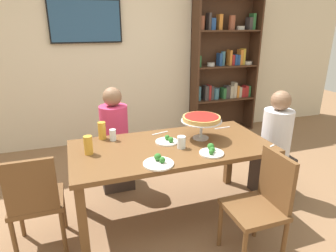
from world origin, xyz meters
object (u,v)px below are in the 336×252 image
(salad_plate_near_diner, at_px, (167,141))
(water_glass_clear_far, at_px, (113,135))
(salad_plate_spare, at_px, (211,151))
(water_glass_clear_near, at_px, (181,142))
(television, at_px, (86,21))
(salad_plate_far_diner, at_px, (159,162))
(chair_head_west, at_px, (35,200))
(diner_head_east, at_px, (274,152))
(cutlery_fork_far, at_px, (269,147))
(cutlery_knife_near, at_px, (160,133))
(deep_dish_pizza_stand, at_px, (201,120))
(dining_table, at_px, (172,154))
(chair_near_right, at_px, (262,202))
(bookshelf, at_px, (224,66))
(beer_glass_amber_short, at_px, (102,131))
(diner_far_left, at_px, (115,146))
(beer_glass_amber_tall, at_px, (88,145))
(cutlery_fork_near, at_px, (222,128))

(salad_plate_near_diner, height_order, water_glass_clear_far, water_glass_clear_far)
(salad_plate_spare, height_order, water_glass_clear_near, water_glass_clear_near)
(television, bearing_deg, salad_plate_near_diner, -76.47)
(salad_plate_far_diner, bearing_deg, chair_head_west, 167.19)
(salad_plate_near_diner, bearing_deg, water_glass_clear_near, -64.59)
(diner_head_east, xyz_separation_m, water_glass_clear_near, (-1.10, -0.11, 0.30))
(diner_head_east, height_order, salad_plate_spare, diner_head_east)
(water_glass_clear_far, relative_size, cutlery_fork_far, 0.60)
(diner_head_east, distance_m, cutlery_knife_near, 1.23)
(water_glass_clear_far, bearing_deg, deep_dish_pizza_stand, -15.61)
(chair_head_west, bearing_deg, water_glass_clear_near, 0.84)
(dining_table, bearing_deg, water_glass_clear_near, -54.10)
(chair_near_right, xyz_separation_m, salad_plate_near_diner, (-0.50, 0.77, 0.27))
(diner_head_east, xyz_separation_m, chair_near_right, (-0.67, -0.72, -0.01))
(deep_dish_pizza_stand, xyz_separation_m, cutlery_knife_near, (-0.33, 0.25, -0.18))
(bookshelf, height_order, chair_near_right, bookshelf)
(beer_glass_amber_short, bearing_deg, bookshelf, 36.93)
(dining_table, bearing_deg, deep_dish_pizza_stand, 11.89)
(dining_table, distance_m, cutlery_knife_near, 0.33)
(diner_far_left, distance_m, beer_glass_amber_short, 0.52)
(dining_table, bearing_deg, water_glass_clear_far, 148.82)
(beer_glass_amber_tall, xyz_separation_m, water_glass_clear_far, (0.24, 0.24, -0.03))
(beer_glass_amber_tall, relative_size, cutlery_knife_near, 0.88)
(diner_head_east, bearing_deg, beer_glass_amber_short, -11.01)
(deep_dish_pizza_stand, bearing_deg, water_glass_clear_far, 164.39)
(salad_plate_far_diner, height_order, water_glass_clear_far, water_glass_clear_far)
(diner_far_left, relative_size, chair_near_right, 1.32)
(water_glass_clear_near, bearing_deg, salad_plate_near_diner, 115.41)
(salad_plate_far_diner, height_order, cutlery_knife_near, salad_plate_far_diner)
(cutlery_knife_near, bearing_deg, diner_far_left, -60.56)
(salad_plate_near_diner, xyz_separation_m, beer_glass_amber_short, (-0.55, 0.28, 0.07))
(diner_head_east, height_order, cutlery_knife_near, diner_head_east)
(salad_plate_near_diner, xyz_separation_m, cutlery_fork_near, (0.67, 0.18, -0.01))
(salad_plate_spare, bearing_deg, cutlery_knife_near, 114.13)
(water_glass_clear_near, bearing_deg, deep_dish_pizza_stand, 30.30)
(cutlery_knife_near, relative_size, cutlery_fork_far, 1.00)
(salad_plate_near_diner, relative_size, water_glass_clear_far, 1.92)
(chair_near_right, bearing_deg, diner_head_east, -43.03)
(cutlery_knife_near, bearing_deg, diner_head_east, 151.25)
(chair_head_west, relative_size, beer_glass_amber_tall, 5.47)
(bookshelf, relative_size, chair_near_right, 2.54)
(cutlery_fork_far, bearing_deg, bookshelf, 47.70)
(diner_head_east, distance_m, water_glass_clear_near, 1.14)
(television, xyz_separation_m, cutlery_fork_near, (1.16, -1.85, -1.05))
(water_glass_clear_far, distance_m, cutlery_knife_near, 0.47)
(diner_far_left, bearing_deg, diner_head_east, 65.66)
(salad_plate_near_diner, bearing_deg, bookshelf, 49.60)
(cutlery_knife_near, bearing_deg, cutlery_fork_far, 126.30)
(dining_table, bearing_deg, cutlery_fork_far, -22.62)
(salad_plate_spare, xyz_separation_m, water_glass_clear_near, (-0.20, 0.19, 0.03))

